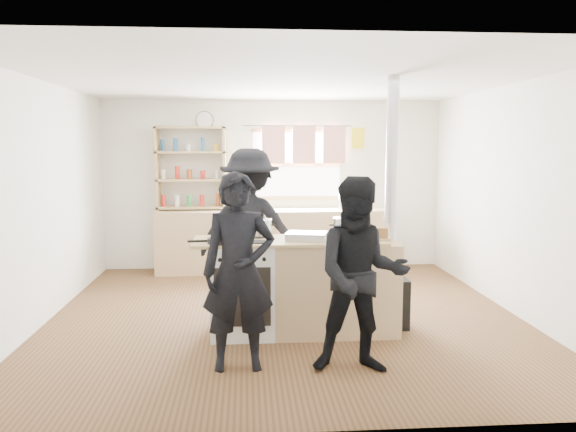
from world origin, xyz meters
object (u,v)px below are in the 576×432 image
object	(u,v)px
person_near_left	(239,272)
person_near_right	(361,276)
person_far	(250,229)
stockpot_counter	(348,228)
roast_tray	(306,236)
thermos	(342,198)
skillet_greens	(222,240)
cooking_island	(304,286)
flue_heater	(390,264)
bread_board	(376,234)
stockpot_stove	(260,228)

from	to	relation	value
person_near_left	person_near_right	bearing A→B (deg)	-10.61
person_far	stockpot_counter	bearing A→B (deg)	145.73
roast_tray	person_near_right	world-z (taller)	person_near_right
person_near_right	person_far	bearing A→B (deg)	119.62
roast_tray	stockpot_counter	size ratio (longest dim) A/B	1.40
thermos	roast_tray	xyz separation A→B (m)	(-0.83, -2.83, -0.10)
person_near_right	skillet_greens	bearing A→B (deg)	149.53
person_near_left	person_far	size ratio (longest dim) A/B	0.90
cooking_island	person_near_left	size ratio (longest dim) A/B	1.22
stockpot_counter	flue_heater	xyz separation A→B (m)	(0.44, 0.11, -0.38)
person_near_left	person_far	bearing A→B (deg)	84.15
skillet_greens	bread_board	xyz separation A→B (m)	(1.46, 0.09, 0.02)
stockpot_counter	person_far	size ratio (longest dim) A/B	0.17
flue_heater	person_far	size ratio (longest dim) A/B	1.39
roast_tray	bread_board	xyz separation A→B (m)	(0.67, -0.02, 0.01)
stockpot_stove	flue_heater	distance (m)	1.35
roast_tray	person_far	distance (m)	1.14
stockpot_counter	bread_board	xyz separation A→B (m)	(0.25, -0.09, -0.05)
person_near_left	person_far	world-z (taller)	person_far
cooking_island	skillet_greens	bearing A→B (deg)	-167.20
skillet_greens	person_near_left	world-z (taller)	person_near_left
skillet_greens	person_near_right	distance (m)	1.41
thermos	bread_board	xyz separation A→B (m)	(-0.16, -2.85, -0.09)
thermos	skillet_greens	world-z (taller)	thermos
bread_board	person_near_left	xyz separation A→B (m)	(-1.31, -0.77, -0.17)
thermos	stockpot_stove	bearing A→B (deg)	-116.29
cooking_island	roast_tray	xyz separation A→B (m)	(0.02, -0.06, 0.50)
thermos	flue_heater	world-z (taller)	flue_heater
thermos	person_near_right	bearing A→B (deg)	-97.44
skillet_greens	person_far	bearing A→B (deg)	76.76
flue_heater	person_near_right	bearing A→B (deg)	-115.29
roast_tray	bread_board	size ratio (longest dim) A/B	1.35
person_near_left	person_near_right	xyz separation A→B (m)	(0.98, -0.14, -0.02)
stockpot_stove	bread_board	distance (m)	1.14
cooking_island	stockpot_counter	distance (m)	0.71
thermos	stockpot_counter	distance (m)	2.80
cooking_island	person_near_right	bearing A→B (deg)	-70.19
roast_tray	bread_board	distance (m)	0.67
cooking_island	roast_tray	world-z (taller)	roast_tray
thermos	person_far	bearing A→B (deg)	-126.61
cooking_island	person_near_right	distance (m)	1.11
person_near_left	person_far	xyz separation A→B (m)	(0.11, 1.79, 0.09)
cooking_island	flue_heater	bearing A→B (deg)	7.34
stockpot_counter	person_near_left	world-z (taller)	person_near_left
person_near_left	flue_heater	bearing A→B (deg)	30.35
roast_tray	person_far	size ratio (longest dim) A/B	0.24
stockpot_counter	person_near_right	world-z (taller)	person_near_right
person_near_right	cooking_island	bearing A→B (deg)	115.15
cooking_island	bread_board	world-z (taller)	bread_board
roast_tray	bread_board	world-z (taller)	bread_board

